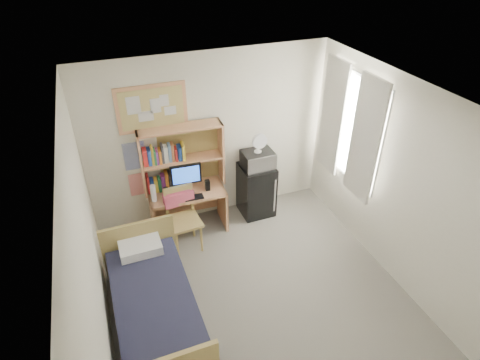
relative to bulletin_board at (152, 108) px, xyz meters
name	(u,v)px	position (x,y,z in m)	size (l,w,h in m)	color
floor	(264,307)	(0.78, -2.08, -1.93)	(3.60, 4.20, 0.02)	gray
ceiling	(274,111)	(0.78, -2.08, 0.68)	(3.60, 4.20, 0.02)	white
wall_back	(210,140)	(0.78, 0.02, -0.62)	(3.60, 0.04, 2.60)	white
wall_left	(90,269)	(-1.02, -2.08, -0.62)	(0.04, 4.20, 2.60)	white
wall_right	(406,191)	(2.58, -2.08, -0.62)	(0.04, 4.20, 2.60)	white
window_unit	(349,128)	(2.53, -0.88, -0.32)	(0.10, 1.40, 1.70)	white
curtain_left	(365,141)	(2.50, -1.28, -0.32)	(0.04, 0.55, 1.70)	silver
curtain_right	(332,117)	(2.50, -0.48, -0.32)	(0.04, 0.55, 1.70)	silver
bulletin_board	(152,108)	(0.00, 0.00, 0.00)	(0.94, 0.03, 0.64)	#CEBA6D
poster_wave	(135,156)	(-0.32, 0.01, -0.67)	(0.30, 0.01, 0.42)	#263D99
poster_japan	(139,184)	(-0.32, 0.01, -1.14)	(0.28, 0.01, 0.36)	red
desk	(188,210)	(0.31, -0.28, -1.58)	(1.10, 0.55, 0.69)	tan
desk_chair	(184,221)	(0.16, -0.68, -1.44)	(0.48, 0.48, 0.95)	tan
mini_fridge	(256,189)	(1.43, -0.25, -1.49)	(0.50, 0.50, 0.85)	black
bed	(155,308)	(-0.50, -1.84, -1.67)	(0.90, 1.80, 0.49)	black
hutch	(182,158)	(0.32, -0.13, -0.75)	(1.18, 0.30, 0.96)	tan
monitor	(186,180)	(0.30, -0.34, -1.00)	(0.44, 0.03, 0.47)	black
keyboard	(189,198)	(0.30, -0.48, -1.22)	(0.40, 0.13, 0.02)	black
speaker_left	(166,193)	(0.01, -0.33, -1.16)	(0.06, 0.06, 0.15)	black
speaker_right	(207,185)	(0.60, -0.36, -1.15)	(0.07, 0.07, 0.16)	black
water_bottle	(153,193)	(-0.18, -0.36, -1.10)	(0.08, 0.08, 0.26)	white
hoodie	(179,198)	(0.14, -0.48, -1.18)	(0.42, 0.13, 0.20)	#D4516B
microwave	(258,160)	(1.43, -0.27, -0.94)	(0.46, 0.35, 0.27)	silver
desk_fan	(258,143)	(1.43, -0.27, -0.66)	(0.22, 0.22, 0.28)	white
pillow	(140,247)	(-0.51, -1.09, -1.36)	(0.52, 0.36, 0.12)	white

